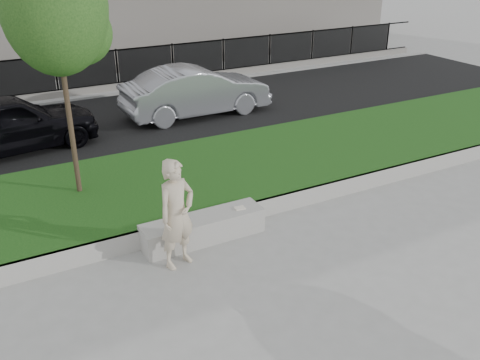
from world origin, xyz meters
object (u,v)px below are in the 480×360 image
man (177,214)px  book (240,208)px  young_tree (58,12)px  stone_bench (203,228)px  car_dark (9,123)px  car_silver (196,91)px

man → book: size_ratio=10.01×
book → young_tree: size_ratio=0.04×
stone_bench → car_dark: bearing=111.4°
book → car_silver: bearing=77.8°
young_tree → car_silver: size_ratio=1.07×
stone_bench → car_silver: size_ratio=0.51×
car_dark → car_silver: (5.72, 0.53, 0.00)m
stone_bench → young_tree: young_tree is taller
book → car_dark: bearing=122.5°
stone_bench → car_dark: (-2.61, 6.65, 0.58)m
car_dark → car_silver: bearing=-92.2°
stone_bench → young_tree: bearing=123.6°
book → young_tree: young_tree is taller
car_dark → car_silver: 5.75m
young_tree → car_silver: young_tree is taller
man → young_tree: bearing=89.3°
man → book: 1.68m
stone_bench → book: book is taller
man → young_tree: (-0.95, 3.09, 3.09)m
young_tree → stone_bench: bearing=-56.4°
man → young_tree: 4.47m
man → book: (1.52, 0.51, -0.50)m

